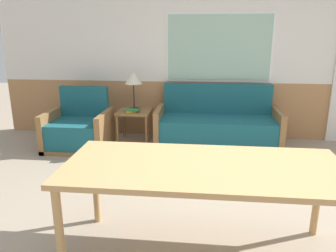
# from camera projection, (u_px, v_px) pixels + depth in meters

# --- Properties ---
(ground_plane) EXTENTS (16.00, 16.00, 0.00)m
(ground_plane) POSITION_uv_depth(u_px,v_px,m) (227.00, 222.00, 3.00)
(ground_plane) COLOR gray
(wall_back) EXTENTS (7.20, 0.09, 2.70)m
(wall_back) POSITION_uv_depth(u_px,v_px,m) (220.00, 54.00, 5.14)
(wall_back) COLOR #AD7A4C
(wall_back) RESTS_ON ground_plane
(couch) EXTENTS (1.84, 0.78, 0.91)m
(couch) POSITION_uv_depth(u_px,v_px,m) (217.00, 128.00, 4.97)
(couch) COLOR olive
(couch) RESTS_ON ground_plane
(armchair) EXTENTS (0.90, 0.77, 0.88)m
(armchair) POSITION_uv_depth(u_px,v_px,m) (79.00, 131.00, 4.89)
(armchair) COLOR olive
(armchair) RESTS_ON ground_plane
(side_table) EXTENTS (0.51, 0.51, 0.51)m
(side_table) POSITION_uv_depth(u_px,v_px,m) (134.00, 116.00, 5.09)
(side_table) COLOR olive
(side_table) RESTS_ON ground_plane
(table_lamp) EXTENTS (0.27, 0.27, 0.58)m
(table_lamp) POSITION_uv_depth(u_px,v_px,m) (133.00, 79.00, 5.02)
(table_lamp) COLOR #262628
(table_lamp) RESTS_ON side_table
(book_stack) EXTENTS (0.23, 0.15, 0.04)m
(book_stack) POSITION_uv_depth(u_px,v_px,m) (132.00, 110.00, 4.97)
(book_stack) COLOR gold
(book_stack) RESTS_ON side_table
(dining_table) EXTENTS (2.03, 0.88, 0.76)m
(dining_table) POSITION_uv_depth(u_px,v_px,m) (204.00, 173.00, 2.37)
(dining_table) COLOR tan
(dining_table) RESTS_ON ground_plane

